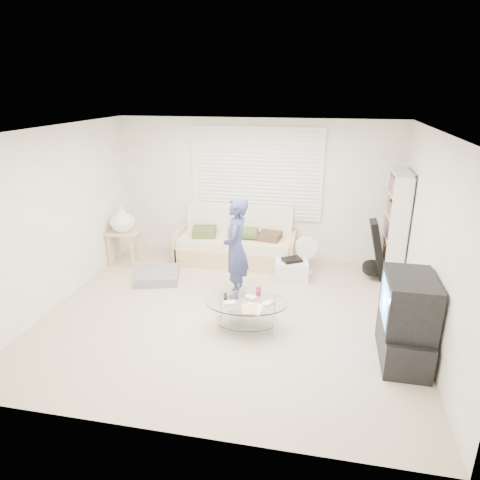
% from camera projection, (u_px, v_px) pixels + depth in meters
% --- Properties ---
extents(ground, '(5.00, 5.00, 0.00)m').
position_uv_depth(ground, '(229.00, 313.00, 5.99)').
color(ground, tan).
rests_on(ground, ground).
extents(room_shell, '(5.02, 4.52, 2.51)m').
position_uv_depth(room_shell, '(236.00, 192.00, 5.88)').
color(room_shell, beige).
rests_on(room_shell, ground).
extents(window_blinds, '(2.32, 0.08, 1.62)m').
position_uv_depth(window_blinds, '(256.00, 174.00, 7.49)').
color(window_blinds, silver).
rests_on(window_blinds, ground).
extents(futon_sofa, '(2.09, 0.84, 1.02)m').
position_uv_depth(futon_sofa, '(236.00, 244.00, 7.66)').
color(futon_sofa, tan).
rests_on(futon_sofa, ground).
extents(grey_floor_pillow, '(0.83, 0.83, 0.15)m').
position_uv_depth(grey_floor_pillow, '(158.00, 275.00, 7.01)').
color(grey_floor_pillow, slate).
rests_on(grey_floor_pillow, ground).
extents(side_table, '(0.53, 0.43, 1.06)m').
position_uv_depth(side_table, '(122.00, 221.00, 7.43)').
color(side_table, tan).
rests_on(side_table, ground).
extents(bookshelf, '(0.28, 0.75, 1.79)m').
position_uv_depth(bookshelf, '(395.00, 227.00, 6.77)').
color(bookshelf, white).
rests_on(bookshelf, ground).
extents(guitar_case, '(0.38, 0.37, 0.98)m').
position_uv_depth(guitar_case, '(377.00, 254.00, 6.92)').
color(guitar_case, black).
rests_on(guitar_case, ground).
extents(floor_fan, '(0.40, 0.26, 0.65)m').
position_uv_depth(floor_fan, '(306.00, 251.00, 7.20)').
color(floor_fan, white).
rests_on(floor_fan, ground).
extents(storage_bin, '(0.57, 0.43, 0.37)m').
position_uv_depth(storage_bin, '(291.00, 270.00, 6.99)').
color(storage_bin, white).
rests_on(storage_bin, ground).
extents(tv_unit, '(0.53, 0.96, 1.04)m').
position_uv_depth(tv_unit, '(406.00, 320.00, 4.84)').
color(tv_unit, black).
rests_on(tv_unit, ground).
extents(coffee_table, '(1.13, 0.79, 0.51)m').
position_uv_depth(coffee_table, '(247.00, 307.00, 5.50)').
color(coffee_table, silver).
rests_on(coffee_table, ground).
extents(standing_person, '(0.39, 0.57, 1.53)m').
position_uv_depth(standing_person, '(236.00, 248.00, 6.25)').
color(standing_person, navy).
rests_on(standing_person, ground).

